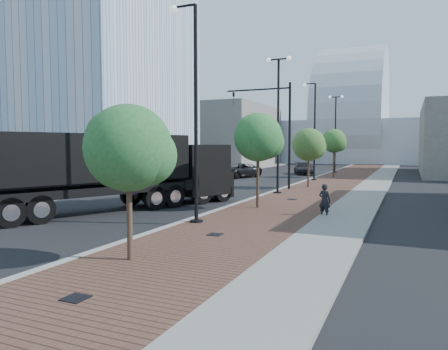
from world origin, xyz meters
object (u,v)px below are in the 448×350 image
at_px(dump_truck, 150,177).
at_px(pedestrian, 325,201).
at_px(white_sedan, 207,184).
at_px(dark_car_mid, 239,171).

distance_m(dump_truck, pedestrian, 9.47).
height_order(dump_truck, white_sedan, dump_truck).
bearing_deg(dark_car_mid, pedestrian, -39.04).
height_order(dump_truck, dark_car_mid, dump_truck).
bearing_deg(dark_car_mid, white_sedan, -55.49).
distance_m(dark_car_mid, pedestrian, 24.83).
xyz_separation_m(white_sedan, pedestrian, (8.63, -5.26, -0.05)).
distance_m(white_sedan, pedestrian, 10.11).
distance_m(dump_truck, white_sedan, 5.66).
relative_size(white_sedan, pedestrian, 3.23).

